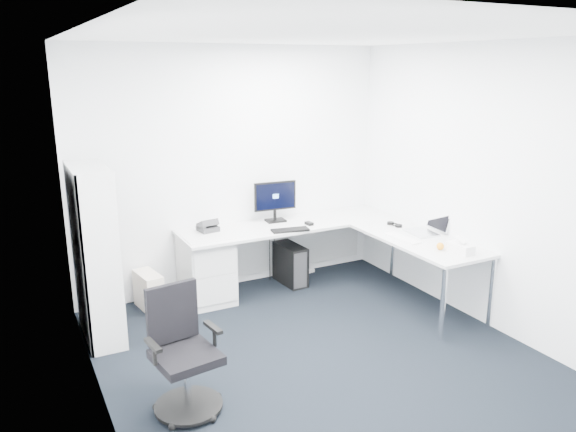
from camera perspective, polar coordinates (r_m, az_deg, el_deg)
name	(u,v)px	position (r m, az deg, el deg)	size (l,w,h in m)	color
ground	(329,365)	(4.98, 4.14, -14.83)	(4.20, 4.20, 0.00)	black
ceiling	(336,34)	(4.32, 4.86, 17.92)	(4.20, 4.20, 0.00)	white
wall_back	(233,170)	(6.30, -5.62, 4.69)	(3.60, 0.02, 2.70)	white
wall_front	(565,313)	(2.99, 26.32, -8.86)	(3.60, 0.02, 2.70)	white
wall_left	(96,245)	(3.87, -18.90, -2.80)	(0.02, 4.20, 2.70)	white
wall_right	(496,190)	(5.60, 20.36, 2.49)	(0.02, 4.20, 2.70)	white
l_desk	(306,264)	(6.18, 1.82, -4.85)	(2.57, 1.44, 0.75)	silver
drawer_pedestal	(206,267)	(6.12, -8.33, -5.18)	(0.49, 0.61, 0.75)	silver
bookshelf	(95,254)	(5.42, -18.99, -3.67)	(0.32, 0.81, 1.63)	silver
task_chair	(186,354)	(4.23, -10.33, -13.58)	(0.53, 0.53, 0.94)	black
black_pc_tower	(290,264)	(6.57, 0.24, -4.91)	(0.21, 0.48, 0.47)	black
beige_pc_tower	(149,291)	(6.10, -13.97, -7.39)	(0.19, 0.41, 0.39)	beige
power_strip	(302,273)	(6.90, 1.42, -5.80)	(0.36, 0.06, 0.04)	silver
monitor	(275,201)	(6.36, -1.29, 1.52)	(0.50, 0.16, 0.48)	black
black_keyboard	(290,230)	(6.06, 0.22, -1.42)	(0.41, 0.14, 0.02)	black
mouse	(309,223)	(6.28, 2.15, -0.76)	(0.06, 0.10, 0.03)	black
desk_phone	(208,225)	(6.08, -8.15, -0.94)	(0.19, 0.19, 0.14)	#2B2C2E
laptop	(422,222)	(6.10, 13.45, -0.59)	(0.36, 0.35, 0.25)	silver
white_keyboard	(403,238)	(5.90, 11.56, -2.21)	(0.12, 0.43, 0.01)	silver
headphones	(395,224)	(6.35, 10.78, -0.76)	(0.12, 0.19, 0.05)	black
orange_fruit	(440,246)	(5.63, 15.21, -2.98)	(0.07, 0.07, 0.07)	orange
tissue_box	(460,248)	(5.60, 17.10, -3.14)	(0.13, 0.26, 0.09)	silver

